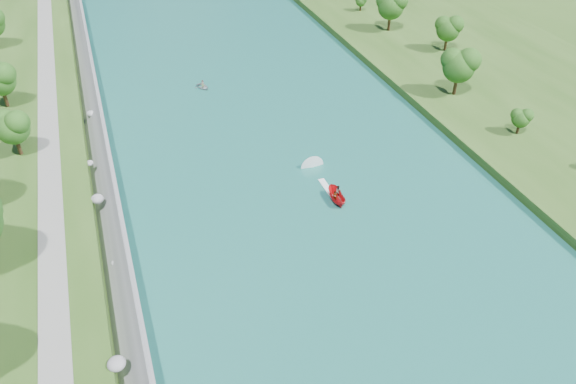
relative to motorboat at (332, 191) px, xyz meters
name	(u,v)px	position (x,y,z in m)	size (l,w,h in m)	color
ground	(357,281)	(-3.80, -16.05, -0.83)	(260.00, 260.00, 0.00)	#2D5119
river_water	(297,185)	(-3.80, 3.95, -0.78)	(55.00, 240.00, 0.10)	#16574B
berm_east	(576,123)	(45.70, 3.95, -0.08)	(44.00, 240.00, 1.50)	#2D5119
riprap_bank	(109,218)	(-29.67, 3.14, 1.00)	(3.96, 236.00, 4.40)	slate
riverside_path	(51,214)	(-36.30, 3.95, 2.72)	(3.00, 200.00, 0.10)	gray
trees_east	(464,61)	(34.78, 21.81, 5.12)	(14.79, 141.46, 10.19)	#1A4412
motorboat	(332,191)	(0.00, 0.00, 0.00)	(3.60, 18.98, 2.06)	red
raft	(203,86)	(-9.57, 38.71, -0.36)	(3.27, 3.75, 1.53)	#919499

